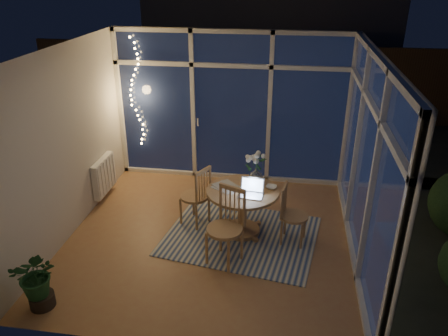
{
  "coord_description": "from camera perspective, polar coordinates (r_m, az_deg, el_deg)",
  "views": [
    {
      "loc": [
        0.96,
        -5.12,
        3.53
      ],
      "look_at": [
        0.14,
        0.25,
        0.98
      ],
      "focal_mm": 35.0,
      "sensor_mm": 36.0,
      "label": 1
    }
  ],
  "objects": [
    {
      "name": "bowl",
      "position": [
        6.12,
        6.21,
        -2.49
      ],
      "size": [
        0.17,
        0.17,
        0.04
      ],
      "primitive_type": "imported",
      "rotation": [
        0.0,
        0.0,
        -0.16
      ],
      "color": "white",
      "rests_on": "dining_table"
    },
    {
      "name": "window_wall_right",
      "position": [
        5.67,
        18.09,
        0.68
      ],
      "size": [
        0.1,
        4.0,
        2.6
      ],
      "primitive_type": "cube",
      "color": "silver",
      "rests_on": "floor"
    },
    {
      "name": "window_wall_back",
      "position": [
        7.48,
        0.92,
        7.8
      ],
      "size": [
        4.0,
        0.1,
        2.6
      ],
      "primitive_type": "cube",
      "color": "silver",
      "rests_on": "floor"
    },
    {
      "name": "chair_front",
      "position": [
        5.53,
        0.05,
        -7.82
      ],
      "size": [
        0.64,
        0.64,
        1.04
      ],
      "primitive_type": "cube",
      "rotation": [
        0.0,
        0.0,
        -0.42
      ],
      "color": "olive",
      "rests_on": "floor"
    },
    {
      "name": "floor",
      "position": [
        6.29,
        -1.64,
        -9.01
      ],
      "size": [
        4.0,
        4.0,
        0.0
      ],
      "primitive_type": "plane",
      "color": "#9C6644",
      "rests_on": "ground"
    },
    {
      "name": "neighbour_roof",
      "position": [
        13.7,
        6.23,
        19.42
      ],
      "size": [
        7.0,
        3.0,
        2.2
      ],
      "primitive_type": "cube",
      "color": "#33353E",
      "rests_on": "ground"
    },
    {
      "name": "wall_back",
      "position": [
        7.52,
        0.96,
        7.89
      ],
      "size": [
        4.0,
        0.04,
        2.6
      ],
      "primitive_type": "cube",
      "color": "beige",
      "rests_on": "floor"
    },
    {
      "name": "radiator",
      "position": [
        7.38,
        -15.41,
        -0.94
      ],
      "size": [
        0.1,
        0.7,
        0.58
      ],
      "primitive_type": "cube",
      "color": "white",
      "rests_on": "wall_left"
    },
    {
      "name": "garden_patio",
      "position": [
        10.74,
        5.75,
        5.48
      ],
      "size": [
        12.0,
        6.0,
        0.1
      ],
      "primitive_type": "cube",
      "color": "black",
      "rests_on": "ground"
    },
    {
      "name": "wall_right",
      "position": [
        5.68,
        18.48,
        0.65
      ],
      "size": [
        0.04,
        4.0,
        2.6
      ],
      "primitive_type": "cube",
      "color": "beige",
      "rests_on": "floor"
    },
    {
      "name": "dining_table",
      "position": [
        6.21,
        2.4,
        -5.71
      ],
      "size": [
        1.16,
        1.16,
        0.69
      ],
      "primitive_type": "cylinder",
      "rotation": [
        0.0,
        0.0,
        -0.16
      ],
      "color": "olive",
      "rests_on": "floor"
    },
    {
      "name": "newspapers",
      "position": [
        6.13,
        0.27,
        -2.41
      ],
      "size": [
        0.47,
        0.44,
        0.01
      ],
      "primitive_type": "cube",
      "rotation": [
        0.0,
        0.0,
        -0.57
      ],
      "color": "#BBB9B2",
      "rests_on": "dining_table"
    },
    {
      "name": "wall_left",
      "position": [
        6.32,
        -19.97,
        2.91
      ],
      "size": [
        0.04,
        4.0,
        2.6
      ],
      "primitive_type": "cube",
      "color": "beige",
      "rests_on": "floor"
    },
    {
      "name": "chair_left",
      "position": [
        6.38,
        -3.88,
        -3.54
      ],
      "size": [
        0.59,
        0.59,
        0.95
      ],
      "primitive_type": "cube",
      "rotation": [
        0.0,
        0.0,
        -2.04
      ],
      "color": "olive",
      "rests_on": "floor"
    },
    {
      "name": "garden_shrubs",
      "position": [
        9.23,
        -2.84,
        5.6
      ],
      "size": [
        0.9,
        0.9,
        0.9
      ],
      "primitive_type": "sphere",
      "color": "black",
      "rests_on": "ground"
    },
    {
      "name": "laptop",
      "position": [
        5.85,
        3.54,
        -2.63
      ],
      "size": [
        0.35,
        0.31,
        0.24
      ],
      "primitive_type": null,
      "rotation": [
        0.0,
        0.0,
        -0.09
      ],
      "color": "silver",
      "rests_on": "dining_table"
    },
    {
      "name": "rug",
      "position": [
        6.31,
        2.24,
        -8.81
      ],
      "size": [
        2.31,
        1.97,
        0.01
      ],
      "primitive_type": "cube",
      "rotation": [
        0.0,
        0.0,
        -0.16
      ],
      "color": "beige",
      "rests_on": "floor"
    },
    {
      "name": "flower_vase",
      "position": [
        6.25,
        4.17,
        -0.88
      ],
      "size": [
        0.23,
        0.23,
        0.21
      ],
      "primitive_type": "imported",
      "rotation": [
        0.0,
        0.0,
        -0.16
      ],
      "color": "white",
      "rests_on": "dining_table"
    },
    {
      "name": "potted_plant",
      "position": [
        5.37,
        -23.18,
        -13.18
      ],
      "size": [
        0.61,
        0.55,
        0.76
      ],
      "primitive_type": "imported",
      "rotation": [
        0.0,
        0.0,
        0.16
      ],
      "color": "#174220",
      "rests_on": "floor"
    },
    {
      "name": "phone",
      "position": [
        5.99,
        2.88,
        -3.12
      ],
      "size": [
        0.1,
        0.06,
        0.01
      ],
      "primitive_type": "cube",
      "rotation": [
        0.0,
        0.0,
        -0.13
      ],
      "color": "black",
      "rests_on": "dining_table"
    },
    {
      "name": "fairy_lights",
      "position": [
        7.73,
        -11.54,
        9.61
      ],
      "size": [
        0.24,
        0.1,
        1.85
      ],
      "primitive_type": null,
      "color": "#EBB25E",
      "rests_on": "window_wall_back"
    },
    {
      "name": "ceiling",
      "position": [
        5.29,
        -1.99,
        15.01
      ],
      "size": [
        4.0,
        4.0,
        0.0
      ],
      "primitive_type": "plane",
      "color": "silver",
      "rests_on": "wall_back"
    },
    {
      "name": "chair_right",
      "position": [
        6.03,
        9.16,
        -6.05
      ],
      "size": [
        0.46,
        0.46,
        0.87
      ],
      "primitive_type": "cube",
      "rotation": [
        0.0,
        0.0,
        1.41
      ],
      "color": "olive",
      "rests_on": "floor"
    },
    {
      "name": "garden_fence",
      "position": [
        10.98,
        3.48,
        11.22
      ],
      "size": [
        11.0,
        0.08,
        1.8
      ],
      "primitive_type": "cube",
      "color": "#3A2515",
      "rests_on": "ground"
    },
    {
      "name": "wall_front",
      "position": [
        3.95,
        -7.07,
        -9.42
      ],
      "size": [
        4.0,
        0.04,
        2.6
      ],
      "primitive_type": "cube",
      "color": "beige",
      "rests_on": "floor"
    }
  ]
}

